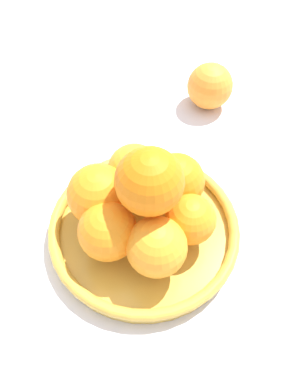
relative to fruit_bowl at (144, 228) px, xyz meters
name	(u,v)px	position (x,y,z in m)	size (l,w,h in m)	color
ground_plane	(144,233)	(0.00, 0.00, -0.01)	(4.00, 4.00, 0.00)	silver
fruit_bowl	(144,228)	(0.00, 0.00, 0.00)	(0.27, 0.27, 0.03)	gold
orange_pile	(141,201)	(0.00, 0.00, 0.06)	(0.19, 0.20, 0.14)	orange
stray_orange	(210,86)	(0.15, -0.27, 0.03)	(0.08, 0.08, 0.08)	orange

